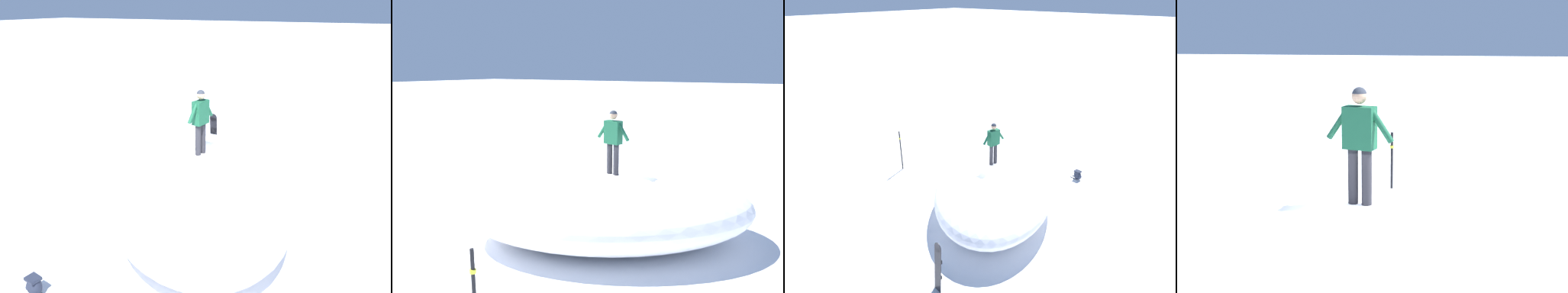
% 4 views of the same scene
% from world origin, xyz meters
% --- Properties ---
extents(snow_mound, '(7.50, 8.53, 1.79)m').
position_xyz_m(snow_mound, '(0.08, 0.07, 0.90)').
color(snow_mound, white).
rests_on(snow_mound, ground).
extents(snowboarder_standing, '(0.29, 0.97, 1.59)m').
position_xyz_m(snowboarder_standing, '(0.11, 0.21, 2.73)').
color(snowboarder_standing, black).
rests_on(snowboarder_standing, snow_mound).
extents(trail_marker_pole, '(0.10, 0.10, 1.89)m').
position_xyz_m(trail_marker_pole, '(5.13, 0.65, 0.99)').
color(trail_marker_pole, black).
rests_on(trail_marker_pole, ground).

